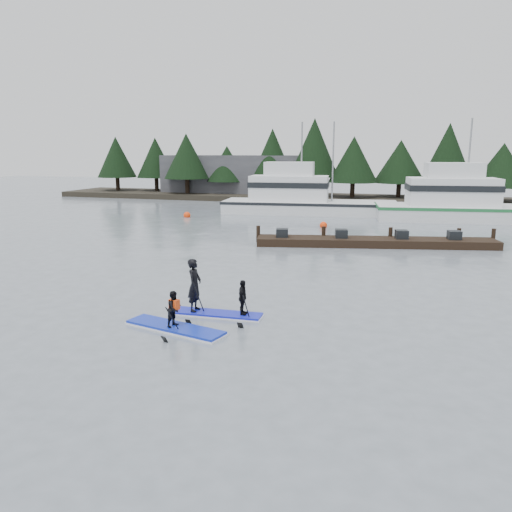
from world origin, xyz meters
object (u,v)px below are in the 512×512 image
(paddleboard_solo, at_px, (175,319))
(fishing_boat_medium, at_px, (468,212))
(paddleboard_duo, at_px, (211,295))
(fishing_boat_large, at_px, (304,206))
(floating_dock, at_px, (375,242))

(paddleboard_solo, bearing_deg, fishing_boat_medium, 82.40)
(paddleboard_solo, relative_size, paddleboard_duo, 1.13)
(paddleboard_duo, bearing_deg, paddleboard_solo, -111.15)
(paddleboard_duo, bearing_deg, fishing_boat_medium, 66.06)
(fishing_boat_medium, distance_m, paddleboard_duo, 30.26)
(fishing_boat_large, height_order, floating_dock, fishing_boat_large)
(fishing_boat_large, bearing_deg, paddleboard_duo, -90.87)
(fishing_boat_large, xyz_separation_m, fishing_boat_medium, (13.68, -0.76, -0.01))
(paddleboard_solo, bearing_deg, floating_dock, 86.19)
(fishing_boat_large, distance_m, paddleboard_solo, 30.79)
(fishing_boat_medium, height_order, paddleboard_solo, fishing_boat_medium)
(fishing_boat_medium, xyz_separation_m, paddleboard_duo, (-10.82, -28.26, 0.06))
(fishing_boat_large, distance_m, floating_dock, 16.13)
(fishing_boat_medium, bearing_deg, floating_dock, -123.28)
(fishing_boat_large, relative_size, paddleboard_duo, 5.09)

